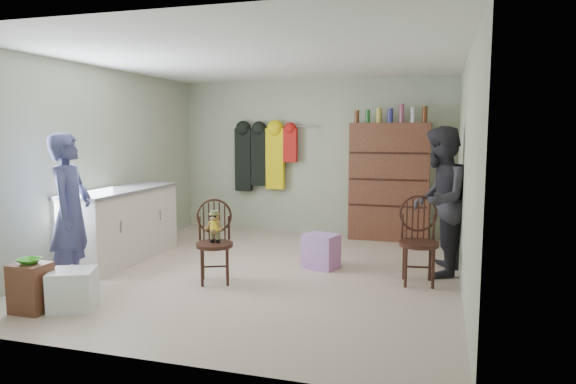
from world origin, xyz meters
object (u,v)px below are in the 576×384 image
(counter, at_px, (121,224))
(chair_front, at_px, (215,235))
(chair_far, at_px, (419,237))
(dresser, at_px, (389,181))

(counter, distance_m, chair_front, 1.65)
(chair_front, bearing_deg, chair_far, -8.96)
(chair_far, relative_size, dresser, 0.47)
(counter, bearing_deg, chair_far, 1.16)
(counter, relative_size, chair_far, 1.91)
(counter, relative_size, dresser, 0.89)
(chair_front, relative_size, chair_far, 0.95)
(chair_far, bearing_deg, dresser, 96.23)
(chair_front, distance_m, dresser, 3.29)
(chair_far, height_order, dresser, dresser)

